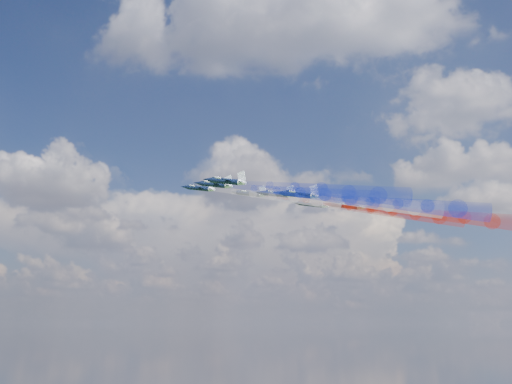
# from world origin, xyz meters

# --- Properties ---
(jet_lead) EXTENTS (16.01, 14.26, 6.57)m
(jet_lead) POSITION_xyz_m (-30.99, 18.23, 173.99)
(jet_lead) COLOR black
(trail_lead) EXTENTS (38.54, 17.07, 11.98)m
(trail_lead) POSITION_xyz_m (-7.48, 10.19, 169.19)
(trail_lead) COLOR white
(jet_inner_left) EXTENTS (16.01, 14.26, 6.57)m
(jet_inner_left) POSITION_xyz_m (-21.35, -0.03, 170.58)
(jet_inner_left) COLOR black
(trail_inner_left) EXTENTS (38.54, 17.07, 11.98)m
(trail_inner_left) POSITION_xyz_m (2.16, -8.07, 165.77)
(trail_inner_left) COLOR #192DD7
(jet_inner_right) EXTENTS (16.01, 14.26, 6.57)m
(jet_inner_right) POSITION_xyz_m (-16.51, 21.84, 172.53)
(jet_inner_right) COLOR black
(trail_inner_right) EXTENTS (38.54, 17.07, 11.98)m
(trail_inner_right) POSITION_xyz_m (7.00, 13.80, 167.72)
(trail_inner_right) COLOR red
(jet_outer_left) EXTENTS (16.01, 14.26, 6.57)m
(jet_outer_left) POSITION_xyz_m (-15.02, -12.90, 168.23)
(jet_outer_left) COLOR black
(trail_outer_left) EXTENTS (38.54, 17.07, 11.98)m
(trail_outer_left) POSITION_xyz_m (8.49, -20.95, 163.42)
(trail_outer_left) COLOR #192DD7
(jet_center_third) EXTENTS (16.01, 14.26, 6.57)m
(jet_center_third) POSITION_xyz_m (-6.56, 9.76, 169.44)
(jet_center_third) COLOR black
(trail_center_third) EXTENTS (38.54, 17.07, 11.98)m
(trail_center_third) POSITION_xyz_m (16.95, 1.71, 164.63)
(trail_center_third) COLOR white
(jet_outer_right) EXTENTS (16.01, 14.26, 6.57)m
(jet_outer_right) POSITION_xyz_m (0.93, 29.91, 170.17)
(jet_outer_right) COLOR black
(trail_outer_right) EXTENTS (38.54, 17.07, 11.98)m
(trail_outer_right) POSITION_xyz_m (24.44, 21.86, 165.37)
(trail_outer_right) COLOR red
(jet_rear_left) EXTENTS (16.01, 14.26, 6.57)m
(jet_rear_left) POSITION_xyz_m (1.35, -5.88, 165.76)
(jet_rear_left) COLOR black
(trail_rear_left) EXTENTS (38.54, 17.07, 11.98)m
(trail_rear_left) POSITION_xyz_m (24.86, -13.93, 160.95)
(trail_rear_left) COLOR #192DD7
(jet_rear_right) EXTENTS (16.01, 14.26, 6.57)m
(jet_rear_right) POSITION_xyz_m (11.78, 15.29, 166.58)
(jet_rear_right) COLOR black
(trail_rear_right) EXTENTS (38.54, 17.07, 11.98)m
(trail_rear_right) POSITION_xyz_m (35.29, 7.24, 161.77)
(trail_rear_right) COLOR red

